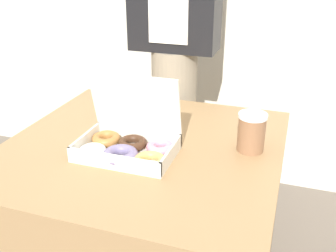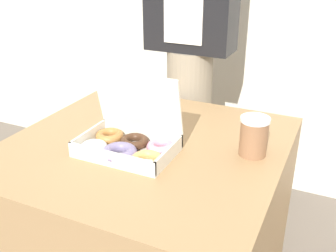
% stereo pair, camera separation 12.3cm
% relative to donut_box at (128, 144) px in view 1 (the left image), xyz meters
% --- Properties ---
extents(table, '(0.92, 0.90, 0.72)m').
position_rel_donut_box_xyz_m(table, '(0.02, 0.08, -0.39)').
color(table, '#99754C').
rests_on(table, ground_plane).
extents(donut_box, '(0.31, 0.22, 0.25)m').
position_rel_donut_box_xyz_m(donut_box, '(0.00, 0.00, 0.00)').
color(donut_box, silver).
rests_on(donut_box, table).
extents(coffee_cup, '(0.09, 0.09, 0.13)m').
position_rel_donut_box_xyz_m(coffee_cup, '(0.37, 0.15, 0.03)').
color(coffee_cup, '#8C6042').
rests_on(coffee_cup, table).
extents(person_customer, '(0.39, 0.23, 1.72)m').
position_rel_donut_box_xyz_m(person_customer, '(-0.06, 0.68, 0.22)').
color(person_customer, gray).
rests_on(person_customer, ground_plane).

